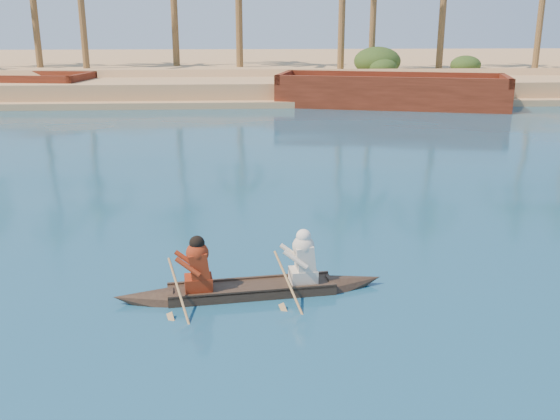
{
  "coord_description": "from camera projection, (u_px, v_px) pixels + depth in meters",
  "views": [
    {
      "loc": [
        7.87,
        -13.74,
        4.72
      ],
      "look_at": [
        8.63,
        -1.38,
        0.99
      ],
      "focal_mm": 40.0,
      "sensor_mm": 36.0,
      "label": 1
    }
  ],
  "objects": [
    {
      "name": "barge_right",
      "position": [
        391.0,
        93.0,
        36.51
      ],
      "size": [
        13.75,
        7.59,
        2.18
      ],
      "rotation": [
        0.0,
        0.0,
        -0.26
      ],
      "color": "maroon",
      "rests_on": "ground"
    },
    {
      "name": "canoe",
      "position": [
        252.0,
        281.0,
        11.23
      ],
      "size": [
        4.95,
        1.26,
        1.35
      ],
      "rotation": [
        0.0,
        0.0,
        0.13
      ],
      "color": "#382A1E",
      "rests_on": "ground"
    },
    {
      "name": "shrub_cluster",
      "position": [
        129.0,
        75.0,
        43.78
      ],
      "size": [
        100.0,
        6.0,
        2.4
      ],
      "primitive_type": null,
      "color": "#263C16",
      "rests_on": "ground"
    },
    {
      "name": "sandy_embankment",
      "position": [
        157.0,
        69.0,
        58.68
      ],
      "size": [
        150.0,
        51.0,
        1.5
      ],
      "color": "tan",
      "rests_on": "ground"
    }
  ]
}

